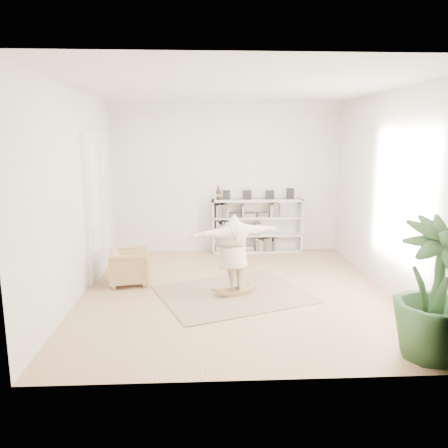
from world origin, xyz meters
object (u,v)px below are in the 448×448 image
houseplant (435,290)px  armchair (129,267)px  rocker_board (233,291)px  person (234,250)px  bookshelf (257,227)px

houseplant → armchair: bearing=144.3°
armchair → rocker_board: (1.95, -0.69, -0.27)m
armchair → rocker_board: size_ratio=1.26×
armchair → houseplant: (4.29, -3.09, 0.56)m
armchair → rocker_board: bearing=-119.2°
person → houseplant: (2.34, -2.39, 0.08)m
rocker_board → bookshelf: bearing=54.2°
person → houseplant: bearing=113.5°
bookshelf → armchair: 3.57m
bookshelf → person: size_ratio=1.31×
bookshelf → person: 3.08m
person → houseplant: houseplant is taller
houseplant → person: bearing=134.4°
rocker_board → houseplant: size_ratio=0.33×
armchair → bookshelf: bearing=-59.8°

